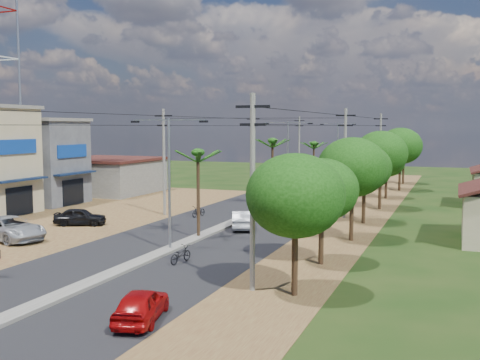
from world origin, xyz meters
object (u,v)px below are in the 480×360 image
(car_red_near, at_px, (141,306))
(car_silver_mid, at_px, (242,220))
(car_white_far, at_px, (280,191))
(car_parked_dark, at_px, (80,217))
(moto_rider_east, at_px, (181,255))
(car_parked_silver, at_px, (9,229))

(car_red_near, relative_size, car_silver_mid, 0.92)
(car_red_near, relative_size, car_white_far, 0.78)
(car_parked_dark, height_order, moto_rider_east, car_parked_dark)
(moto_rider_east, bearing_deg, car_parked_dark, -22.95)
(car_parked_silver, bearing_deg, car_silver_mid, -39.93)
(car_parked_silver, bearing_deg, car_white_far, -5.17)
(car_red_near, height_order, car_silver_mid, car_silver_mid)
(car_silver_mid, relative_size, car_parked_silver, 0.73)
(car_red_near, height_order, car_white_far, car_white_far)
(car_silver_mid, distance_m, car_white_far, 19.28)
(car_silver_mid, height_order, car_white_far, car_white_far)
(car_red_near, relative_size, car_parked_dark, 0.97)
(car_red_near, bearing_deg, car_silver_mid, -95.09)
(car_parked_dark, relative_size, moto_rider_east, 2.16)
(car_parked_silver, bearing_deg, car_parked_dark, 6.59)
(car_red_near, relative_size, car_parked_silver, 0.67)
(car_red_near, height_order, car_parked_dark, car_parked_dark)
(car_parked_silver, relative_size, moto_rider_east, 3.13)
(car_white_far, bearing_deg, car_silver_mid, -86.56)
(car_silver_mid, relative_size, moto_rider_east, 2.28)
(car_white_far, xyz_separation_m, car_parked_silver, (-9.83, -28.42, 0.08))
(car_white_far, relative_size, moto_rider_east, 2.70)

